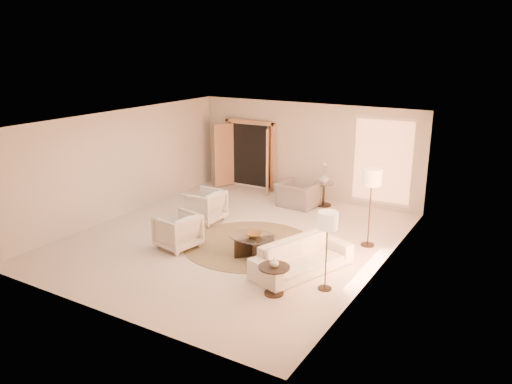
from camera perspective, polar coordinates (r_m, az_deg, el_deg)
The scene contains 18 objects.
room at distance 11.47m, azimuth -2.74°, elevation 1.23°, with size 7.04×8.04×2.83m.
windows_right at distance 10.17m, azimuth 14.05°, elevation -1.58°, with size 0.10×6.40×2.40m, color #FF9D66, non-canonical shape.
window_back_corner at distance 14.05m, azimuth 14.23°, elevation 3.41°, with size 1.70×0.10×2.40m, color #FF9D66, non-canonical shape.
curtains_right at distance 11.03m, azimuth 15.17°, elevation -0.52°, with size 0.06×5.20×2.60m, color beige, non-canonical shape.
french_doors at distance 15.67m, azimuth -0.84°, elevation 4.19°, with size 1.95×0.66×2.16m.
area_rug at distance 11.52m, azimuth -0.71°, elevation -6.01°, with size 3.06×3.06×0.01m, color #463921.
sofa at distance 10.15m, azimuth 5.29°, elevation -7.41°, with size 2.18×0.85×0.64m, color silver.
armchair_left at distance 12.91m, azimuth -5.95°, elevation -1.43°, with size 0.89×0.83×0.91m, color silver.
armchair_right at distance 11.36m, azimuth -8.94°, elevation -4.23°, with size 0.85×0.79×0.87m, color silver.
accent_chair at distance 14.06m, azimuth 4.80°, elevation 0.15°, with size 1.07×0.70×0.94m, color gray.
coffee_table at distance 10.85m, azimuth -0.21°, elevation -5.93°, with size 1.27×1.27×0.44m.
end_table at distance 9.23m, azimuth 2.08°, elevation -9.49°, with size 0.58×0.58×0.55m.
side_table at distance 14.25m, azimuth 7.75°, elevation 0.03°, with size 0.58×0.58×0.68m.
floor_lamp_near at distance 11.27m, azimuth 13.10°, elevation 1.29°, with size 0.44×0.44×1.81m.
floor_lamp_far at distance 9.13m, azimuth 8.18°, elevation -3.64°, with size 0.37×0.37×1.53m.
bowl at distance 10.77m, azimuth -0.21°, elevation -4.93°, with size 0.34×0.34×0.08m, color brown.
end_vase at distance 9.12m, azimuth 2.10°, elevation -8.03°, with size 0.17×0.17×0.18m, color silver.
side_vase at distance 14.14m, azimuth 7.81°, elevation 1.57°, with size 0.26×0.26×0.27m, color silver.
Camera 1 is at (6.12, -9.22, 4.44)m, focal length 35.00 mm.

